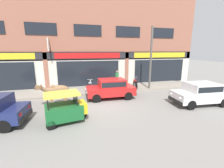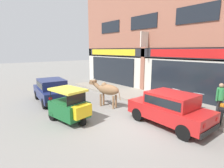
{
  "view_description": "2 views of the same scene",
  "coord_description": "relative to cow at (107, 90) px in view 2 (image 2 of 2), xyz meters",
  "views": [
    {
      "loc": [
        -1.71,
        -9.27,
        3.49
      ],
      "look_at": [
        1.14,
        1.0,
        1.12
      ],
      "focal_mm": 24.0,
      "sensor_mm": 36.0,
      "label": 1
    },
    {
      "loc": [
        5.04,
        -5.41,
        3.25
      ],
      "look_at": [
        -2.64,
        1.0,
        1.3
      ],
      "focal_mm": 28.0,
      "sensor_mm": 36.0,
      "label": 2
    }
  ],
  "objects": [
    {
      "name": "shop_building",
      "position": [
        2.68,
        4.73,
        3.19
      ],
      "size": [
        23.0,
        1.4,
        8.83
      ],
      "color": "#9E604C",
      "rests_on": "ground"
    },
    {
      "name": "motorcycle_0",
      "position": [
        2.47,
        2.45,
        -0.45
      ],
      "size": [
        0.62,
        1.8,
        0.88
      ],
      "color": "black",
      "rests_on": "sidewalk"
    },
    {
      "name": "pedestrian",
      "position": [
        4.95,
        2.76,
        0.15
      ],
      "size": [
        0.32,
        0.47,
        1.6
      ],
      "color": "#2D2D33",
      "rests_on": "sidewalk"
    },
    {
      "name": "sidewalk",
      "position": [
        2.68,
        3.02,
        -0.92
      ],
      "size": [
        19.0,
        2.91,
        0.17
      ],
      "primitive_type": "cube",
      "color": "gray",
      "rests_on": "ground"
    },
    {
      "name": "car_0",
      "position": [
        3.78,
        0.5,
        -0.19
      ],
      "size": [
        3.66,
        1.72,
        1.46
      ],
      "color": "black",
      "rests_on": "ground"
    },
    {
      "name": "motorcycle_2",
      "position": [
        5.22,
        2.42,
        -0.45
      ],
      "size": [
        0.66,
        1.78,
        0.88
      ],
      "color": "black",
      "rests_on": "sidewalk"
    },
    {
      "name": "cow",
      "position": [
        0.0,
        0.0,
        0.0
      ],
      "size": [
        2.08,
        1.0,
        1.61
      ],
      "color": "#936B47",
      "rests_on": "ground"
    },
    {
      "name": "auto_rickshaw",
      "position": [
        0.61,
        -2.62,
        -0.35
      ],
      "size": [
        2.09,
        1.43,
        1.52
      ],
      "color": "black",
      "rests_on": "ground"
    },
    {
      "name": "ground_plane",
      "position": [
        2.68,
        -0.64,
        -1.01
      ],
      "size": [
        90.0,
        90.0,
        0.0
      ],
      "primitive_type": "plane",
      "color": "gray"
    },
    {
      "name": "motorcycle_1",
      "position": [
        3.91,
        2.45,
        -0.45
      ],
      "size": [
        0.52,
        1.81,
        0.88
      ],
      "color": "black",
      "rests_on": "sidewalk"
    },
    {
      "name": "car_2",
      "position": [
        -2.95,
        -2.1,
        -0.19
      ],
      "size": [
        3.75,
        2.03,
        1.46
      ],
      "color": "black",
      "rests_on": "ground"
    }
  ]
}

